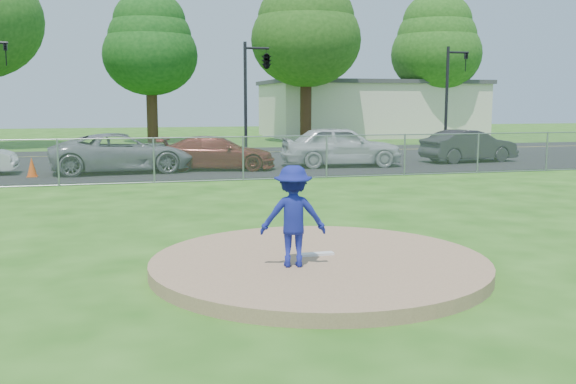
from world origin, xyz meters
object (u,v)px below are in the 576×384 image
at_px(commercial_building, 370,108).
at_px(tree_right, 306,26).
at_px(pitcher, 293,216).
at_px(traffic_cone, 32,167).
at_px(parked_car_darkred, 217,153).
at_px(parked_car_charcoal, 469,146).
at_px(tree_center, 150,43).
at_px(parked_car_gray, 122,153).
at_px(tree_far_right, 436,43).
at_px(traffic_signal_center, 264,63).
at_px(traffic_signal_right, 451,89).
at_px(parked_car_pearl, 341,146).

distance_m(commercial_building, tree_right, 10.73).
bearing_deg(tree_right, pitcher, -106.41).
distance_m(traffic_cone, parked_car_darkred, 6.86).
distance_m(pitcher, parked_car_charcoal, 20.79).
distance_m(commercial_building, traffic_cone, 32.08).
xyz_separation_m(tree_center, parked_car_darkred, (1.64, -18.31, -5.80)).
relative_size(parked_car_gray, parked_car_charcoal, 1.24).
relative_size(tree_far_right, parked_car_gray, 2.00).
relative_size(tree_right, traffic_signal_center, 2.08).
relative_size(traffic_signal_center, traffic_signal_right, 1.00).
distance_m(traffic_cone, parked_car_gray, 3.28).
bearing_deg(traffic_signal_center, tree_far_right, 39.04).
relative_size(tree_right, traffic_cone, 16.57).
relative_size(traffic_cone, parked_car_gray, 0.13).
xyz_separation_m(traffic_signal_center, traffic_cone, (-10.14, -7.12, -4.25)).
height_order(tree_center, tree_right, tree_right).
xyz_separation_m(pitcher, parked_car_pearl, (6.37, 16.09, -0.11)).
height_order(tree_center, traffic_cone, tree_center).
distance_m(commercial_building, parked_car_darkred, 27.13).
xyz_separation_m(tree_far_right, traffic_signal_right, (-5.76, -13.00, -3.70)).
xyz_separation_m(tree_far_right, parked_car_darkred, (-19.36, -19.31, -6.39)).
bearing_deg(tree_right, parked_car_gray, -126.28).
bearing_deg(traffic_cone, parked_car_pearl, 4.06).
height_order(commercial_building, parked_car_pearl, commercial_building).
height_order(tree_center, parked_car_pearl, tree_center).
distance_m(traffic_signal_center, parked_car_pearl, 7.54).
bearing_deg(tree_center, traffic_signal_center, -67.51).
relative_size(tree_center, traffic_signal_center, 1.76).
bearing_deg(parked_car_darkred, commercial_building, -22.13).
xyz_separation_m(pitcher, parked_car_gray, (-2.47, 16.01, -0.21)).
relative_size(parked_car_gray, parked_car_darkred, 1.18).
xyz_separation_m(tree_right, tree_far_right, (11.00, 3.00, -0.59)).
xyz_separation_m(commercial_building, parked_car_pearl, (-10.16, -22.27, -1.30)).
bearing_deg(pitcher, parked_car_pearl, -100.71).
distance_m(tree_center, tree_right, 10.27).
bearing_deg(traffic_cone, tree_center, 74.88).
distance_m(tree_center, parked_car_pearl, 20.30).
height_order(pitcher, parked_car_charcoal, pitcher).
relative_size(pitcher, traffic_cone, 2.20).
bearing_deg(parked_car_darkred, tree_far_right, -32.66).
distance_m(tree_center, traffic_cone, 20.73).
distance_m(traffic_signal_center, traffic_cone, 13.10).
height_order(parked_car_darkred, parked_car_pearl, parked_car_pearl).
height_order(pitcher, traffic_cone, pitcher).
bearing_deg(commercial_building, parked_car_gray, -130.37).
bearing_deg(traffic_cone, parked_car_gray, 13.66).
distance_m(traffic_signal_right, parked_car_gray, 18.56).
bearing_deg(traffic_cone, tree_far_right, 37.56).
bearing_deg(parked_car_darkred, parked_car_pearl, -77.12).
xyz_separation_m(tree_far_right, parked_car_pearl, (-14.16, -19.27, -6.20)).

